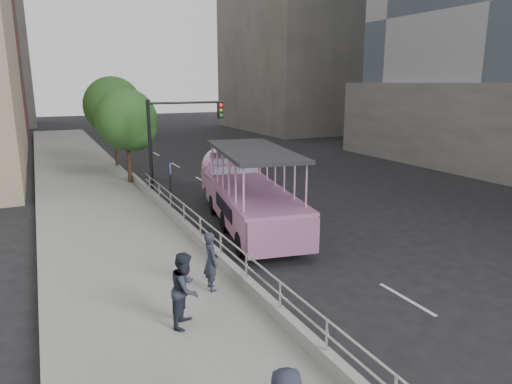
{
  "coord_description": "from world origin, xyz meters",
  "views": [
    {
      "loc": [
        -8.05,
        -10.93,
        6.05
      ],
      "look_at": [
        -1.32,
        3.15,
        2.27
      ],
      "focal_mm": 32.0,
      "sensor_mm": 36.0,
      "label": 1
    }
  ],
  "objects": [
    {
      "name": "street_tree_far",
      "position": [
        -3.1,
        21.93,
        4.31
      ],
      "size": [
        3.97,
        3.97,
        6.45
      ],
      "color": "#322016",
      "rests_on": "ground"
    },
    {
      "name": "pedestrian_near",
      "position": [
        -4.02,
        0.43,
        1.15
      ],
      "size": [
        0.44,
        0.64,
        1.71
      ],
      "primitive_type": "imported",
      "rotation": [
        0.0,
        0.0,
        1.52
      ],
      "color": "#252937",
      "rests_on": "sidewalk"
    },
    {
      "name": "pedestrian_mid",
      "position": [
        -5.24,
        -1.12,
        1.22
      ],
      "size": [
        1.09,
        1.13,
        1.84
      ],
      "primitive_type": "imported",
      "rotation": [
        0.0,
        0.0,
        0.96
      ],
      "color": "#252937",
      "rests_on": "sidewalk"
    },
    {
      "name": "car",
      "position": [
        1.5,
        10.91,
        0.74
      ],
      "size": [
        2.91,
        4.64,
        1.47
      ],
      "primitive_type": "imported",
      "rotation": [
        0.0,
        0.0,
        -0.29
      ],
      "color": "silver",
      "rests_on": "ground"
    },
    {
      "name": "traffic_signal",
      "position": [
        -1.7,
        12.5,
        3.5
      ],
      "size": [
        4.2,
        0.32,
        5.2
      ],
      "color": "black",
      "rests_on": "ground"
    },
    {
      "name": "street_tree_near",
      "position": [
        -3.3,
        15.93,
        3.82
      ],
      "size": [
        3.52,
        3.52,
        5.72
      ],
      "color": "#322016",
      "rests_on": "ground"
    },
    {
      "name": "ground",
      "position": [
        0.0,
        0.0,
        0.0
      ],
      "size": [
        160.0,
        160.0,
        0.0
      ],
      "primitive_type": "plane",
      "color": "black"
    },
    {
      "name": "duck_boat",
      "position": [
        -0.11,
        6.79,
        1.28
      ],
      "size": [
        4.3,
        10.66,
        3.45
      ],
      "color": "black",
      "rests_on": "ground"
    },
    {
      "name": "sidewalk",
      "position": [
        -5.75,
        10.0,
        0.15
      ],
      "size": [
        5.5,
        80.0,
        0.3
      ],
      "primitive_type": "cube",
      "color": "gray",
      "rests_on": "ground"
    },
    {
      "name": "guardrail",
      "position": [
        -3.12,
        2.0,
        1.14
      ],
      "size": [
        0.07,
        22.0,
        0.71
      ],
      "color": "silver",
      "rests_on": "kerb_wall"
    },
    {
      "name": "kerb_wall",
      "position": [
        -3.12,
        2.0,
        0.48
      ],
      "size": [
        0.24,
        30.0,
        0.36
      ],
      "primitive_type": "cube",
      "color": "#A1A19C",
      "rests_on": "sidewalk"
    },
    {
      "name": "midrise_stone_a",
      "position": [
        26.0,
        42.0,
        16.0
      ],
      "size": [
        20.0,
        20.0,
        32.0
      ],
      "primitive_type": "cube",
      "color": "gray",
      "rests_on": "ground"
    },
    {
      "name": "parking_sign",
      "position": [
        -2.58,
        10.0,
        1.57
      ],
      "size": [
        0.25,
        0.51,
        2.46
      ],
      "color": "black",
      "rests_on": "ground"
    }
  ]
}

